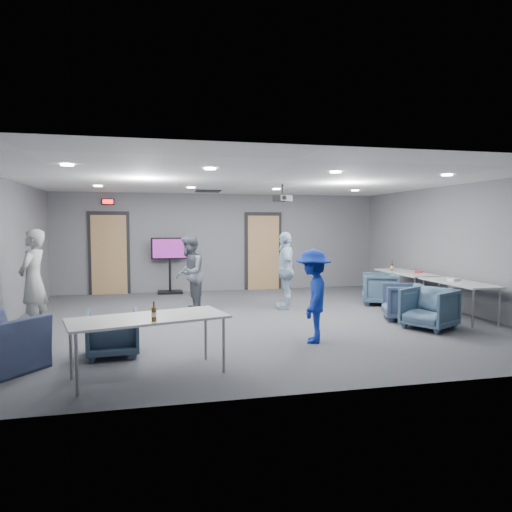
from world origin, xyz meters
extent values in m
plane|color=#373A3F|center=(0.00, 0.00, 0.00)|extent=(9.00, 9.00, 0.00)
plane|color=silver|center=(0.00, 0.00, 2.70)|extent=(9.00, 9.00, 0.00)
cube|color=slate|center=(0.00, 4.00, 1.35)|extent=(9.00, 0.02, 2.70)
cube|color=slate|center=(0.00, -4.00, 1.35)|extent=(9.00, 0.02, 2.70)
cube|color=slate|center=(4.50, 0.00, 1.35)|extent=(0.02, 8.00, 2.70)
cube|color=black|center=(-3.00, 3.97, 1.08)|extent=(1.06, 0.06, 2.24)
cube|color=#99724A|center=(-3.00, 3.93, 1.05)|extent=(0.90, 0.05, 2.10)
cylinder|color=gray|center=(-2.65, 3.88, 1.00)|extent=(0.04, 0.10, 0.04)
cube|color=black|center=(1.20, 3.97, 1.08)|extent=(1.06, 0.06, 2.24)
cube|color=#99724A|center=(1.20, 3.93, 1.05)|extent=(0.90, 0.05, 2.10)
cylinder|color=gray|center=(1.55, 3.88, 1.00)|extent=(0.04, 0.10, 0.04)
cube|color=black|center=(-3.00, 3.94, 2.45)|extent=(0.32, 0.06, 0.16)
cube|color=#FF0C0C|center=(-3.00, 3.90, 2.45)|extent=(0.26, 0.02, 0.11)
cube|color=black|center=(-0.50, 2.80, 2.69)|extent=(0.60, 0.60, 0.03)
cylinder|color=white|center=(-3.00, -1.80, 2.69)|extent=(0.18, 0.18, 0.02)
cylinder|color=white|center=(-3.00, 1.80, 2.69)|extent=(0.18, 0.18, 0.02)
cylinder|color=white|center=(-1.00, -1.80, 2.69)|extent=(0.18, 0.18, 0.02)
cylinder|color=white|center=(-1.00, 1.80, 2.69)|extent=(0.18, 0.18, 0.02)
cylinder|color=white|center=(1.00, -1.80, 2.69)|extent=(0.18, 0.18, 0.02)
cylinder|color=white|center=(1.00, 1.80, 2.69)|extent=(0.18, 0.18, 0.02)
cylinder|color=white|center=(3.00, -1.80, 2.69)|extent=(0.18, 0.18, 0.02)
cylinder|color=white|center=(3.00, 1.80, 2.69)|extent=(0.18, 0.18, 0.02)
imported|color=#9A9D9B|center=(-3.90, -0.11, 0.89)|extent=(0.55, 0.72, 1.78)
imported|color=#505660|center=(-1.12, 1.04, 0.82)|extent=(0.79, 0.92, 1.64)
imported|color=#ADC6DF|center=(0.99, 0.99, 0.85)|extent=(0.57, 1.05, 1.69)
imported|color=navy|center=(0.60, -1.91, 0.74)|extent=(0.88, 1.09, 1.47)
imported|color=#395063|center=(3.28, 0.97, 0.37)|extent=(1.05, 1.04, 0.73)
imported|color=#394863|center=(2.90, -0.70, 0.35)|extent=(0.98, 0.97, 0.70)
imported|color=#3C5368|center=(2.93, -1.50, 0.36)|extent=(1.07, 1.06, 0.73)
imported|color=#3B4F67|center=(-2.42, -2.00, 0.33)|extent=(0.75, 0.77, 0.65)
cube|color=#B9BCBE|center=(4.00, 1.05, 0.71)|extent=(0.75, 1.81, 0.03)
cylinder|color=gray|center=(3.70, 1.87, 0.35)|extent=(0.04, 0.04, 0.70)
cylinder|color=gray|center=(3.70, 0.23, 0.35)|extent=(0.04, 0.04, 0.70)
cylinder|color=gray|center=(4.30, 1.87, 0.35)|extent=(0.04, 0.04, 0.70)
cylinder|color=gray|center=(4.30, 0.23, 0.35)|extent=(0.04, 0.04, 0.70)
cube|color=#B9BCBE|center=(4.00, -0.85, 0.71)|extent=(0.71, 1.70, 0.03)
cylinder|color=gray|center=(3.73, -0.08, 0.35)|extent=(0.04, 0.04, 0.70)
cylinder|color=gray|center=(3.73, -1.62, 0.35)|extent=(0.04, 0.04, 0.70)
cylinder|color=gray|center=(4.27, -0.08, 0.35)|extent=(0.04, 0.04, 0.70)
cylinder|color=gray|center=(4.27, -1.62, 0.35)|extent=(0.04, 0.04, 0.70)
cube|color=#B9BCBE|center=(-1.91, -3.00, 0.71)|extent=(2.02, 1.24, 0.03)
cylinder|color=gray|center=(-1.16, -2.48, 0.35)|extent=(0.04, 0.04, 0.70)
cylinder|color=gray|center=(-2.83, -2.92, 0.35)|extent=(0.04, 0.04, 0.70)
cylinder|color=gray|center=(-1.00, -3.08, 0.35)|extent=(0.04, 0.04, 0.70)
cylinder|color=gray|center=(-2.67, -3.52, 0.35)|extent=(0.04, 0.04, 0.70)
cylinder|color=#5E3B10|center=(-1.84, -3.27, 0.81)|extent=(0.06, 0.06, 0.16)
cylinder|color=#5E3B10|center=(-1.84, -3.27, 0.93)|extent=(0.02, 0.02, 0.07)
cylinder|color=beige|center=(-1.84, -3.27, 0.81)|extent=(0.06, 0.06, 0.05)
cylinder|color=#5E3B10|center=(3.80, 1.39, 0.81)|extent=(0.06, 0.06, 0.17)
cylinder|color=#5E3B10|center=(3.80, 1.39, 0.94)|extent=(0.02, 0.02, 0.08)
cylinder|color=beige|center=(3.80, 1.39, 0.81)|extent=(0.06, 0.06, 0.06)
cube|color=red|center=(4.17, 0.86, 0.75)|extent=(0.21, 0.15, 0.04)
cube|color=silver|center=(4.02, -0.68, 0.76)|extent=(0.27, 0.22, 0.05)
cube|color=black|center=(-1.43, 3.75, 0.03)|extent=(0.65, 0.47, 0.06)
cylinder|color=black|center=(-1.43, 3.75, 0.61)|extent=(0.06, 0.06, 1.12)
cube|color=black|center=(-1.43, 3.75, 1.21)|extent=(0.98, 0.07, 0.58)
cube|color=#68176B|center=(-1.43, 3.70, 1.21)|extent=(0.89, 0.01, 0.50)
cylinder|color=black|center=(0.80, 0.56, 2.58)|extent=(0.04, 0.04, 0.22)
cube|color=black|center=(0.80, 0.56, 2.40)|extent=(0.40, 0.38, 0.13)
cylinder|color=black|center=(0.80, 0.42, 2.40)|extent=(0.08, 0.06, 0.08)
camera|label=1|loc=(-1.83, -8.65, 1.86)|focal=32.00mm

